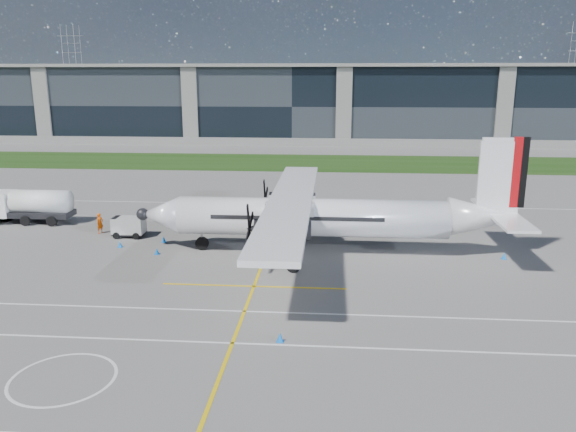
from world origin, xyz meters
The scene contains 17 objects.
ground centered at (0.00, 40.00, 0.00)m, with size 400.00×400.00×0.00m, color #605E5B.
grass_strip centered at (0.00, 48.00, 0.02)m, with size 400.00×18.00×0.04m, color #183A0F.
terminal_building centered at (0.00, 80.00, 7.50)m, with size 120.00×20.00×15.00m, color black.
tree_line centered at (0.00, 140.00, 3.00)m, with size 400.00×6.00×6.00m, color black.
pylon_west centered at (-80.00, 150.00, 15.00)m, with size 9.00×4.60×30.00m, color gray, non-canonical shape.
yellow_taxiway_centerline centered at (3.00, 10.00, 0.01)m, with size 0.20×70.00×0.01m, color yellow.
white_lane_line centered at (0.00, -14.00, 0.01)m, with size 90.00×0.15×0.01m, color white.
turboprop_aircraft centered at (7.52, 1.55, 4.51)m, with size 28.97×30.04×9.01m, color white, non-canonical shape.
fuel_tanker_truck centered at (-20.52, 8.65, 1.54)m, with size 8.23×2.67×3.09m, color white, non-canonical shape.
baggage_tug centered at (-9.13, 4.71, 0.84)m, with size 2.80×1.68×1.68m, color silver, non-canonical shape.
ground_crew_person centered at (-11.99, 5.57, 1.02)m, with size 0.83×0.59×2.04m, color #F25907.
safety_cone_tail centered at (20.80, 1.03, 0.25)m, with size 0.36×0.36×0.50m, color blue.
safety_cone_nose_stbd centered at (-5.74, 3.33, 0.25)m, with size 0.36×0.36×0.50m, color blue.
safety_cone_fwd centered at (-8.80, 1.70, 0.25)m, with size 0.36×0.36×0.50m, color blue.
safety_cone_stbdwing centered at (4.48, 15.91, 0.25)m, with size 0.36×0.36×0.50m, color blue.
safety_cone_portwing centered at (5.41, -13.63, 0.25)m, with size 0.36×0.36×0.50m, color blue.
safety_cone_nose_port centered at (-5.31, 0.12, 0.25)m, with size 0.36×0.36×0.50m, color blue.
Camera 1 is at (7.87, -39.84, 13.20)m, focal length 35.00 mm.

